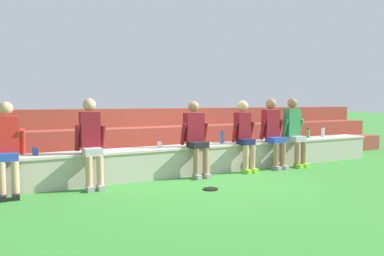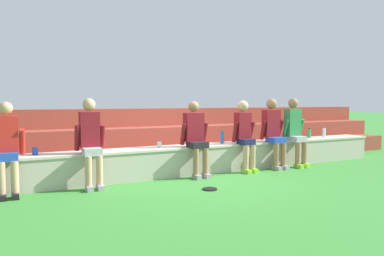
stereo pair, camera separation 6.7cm
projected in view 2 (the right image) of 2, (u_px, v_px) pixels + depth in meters
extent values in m
plane|color=#388433|center=(200.00, 176.00, 6.85)|extent=(80.00, 80.00, 0.00)
cube|color=#B7AF9E|center=(193.00, 159.00, 7.06)|extent=(9.39, 0.52, 0.55)
cube|color=beige|center=(193.00, 146.00, 7.04)|extent=(9.43, 0.56, 0.04)
cube|color=#974131|center=(175.00, 157.00, 7.87)|extent=(13.18, 0.58, 0.42)
cube|color=#963F30|center=(164.00, 144.00, 8.37)|extent=(13.18, 0.58, 0.83)
cube|color=brown|center=(155.00, 134.00, 8.88)|extent=(13.18, 0.58, 1.25)
cylinder|color=tan|center=(2.00, 181.00, 5.16)|extent=(0.11, 0.11, 0.55)
cylinder|color=tan|center=(15.00, 180.00, 5.24)|extent=(0.11, 0.11, 0.55)
cube|color=black|center=(2.00, 197.00, 5.14)|extent=(0.10, 0.22, 0.08)
cube|color=black|center=(16.00, 196.00, 5.22)|extent=(0.10, 0.22, 0.08)
cube|color=#2347B2|center=(8.00, 157.00, 5.28)|extent=(0.28, 0.29, 0.12)
cube|color=red|center=(7.00, 134.00, 5.34)|extent=(0.31, 0.20, 0.54)
sphere|color=tan|center=(6.00, 108.00, 5.31)|extent=(0.19, 0.19, 0.19)
cylinder|color=red|center=(22.00, 142.00, 5.42)|extent=(0.08, 0.25, 0.41)
cylinder|color=tan|center=(89.00, 173.00, 5.69)|extent=(0.11, 0.11, 0.55)
cylinder|color=tan|center=(99.00, 172.00, 5.77)|extent=(0.11, 0.11, 0.55)
cube|color=#99999E|center=(89.00, 188.00, 5.67)|extent=(0.10, 0.22, 0.08)
cube|color=#99999E|center=(100.00, 187.00, 5.75)|extent=(0.10, 0.22, 0.08)
cube|color=#B2B2B7|center=(92.00, 151.00, 5.82)|extent=(0.28, 0.32, 0.12)
cube|color=maroon|center=(89.00, 130.00, 5.94)|extent=(0.31, 0.20, 0.58)
sphere|color=tan|center=(89.00, 105.00, 5.91)|extent=(0.21, 0.21, 0.21)
cylinder|color=maroon|center=(77.00, 138.00, 5.84)|extent=(0.08, 0.17, 0.43)
cylinder|color=maroon|center=(102.00, 137.00, 6.03)|extent=(0.08, 0.19, 0.43)
cylinder|color=#996B4C|center=(196.00, 164.00, 6.57)|extent=(0.11, 0.11, 0.55)
cylinder|color=#996B4C|center=(205.00, 163.00, 6.67)|extent=(0.11, 0.11, 0.55)
cube|color=#99999E|center=(197.00, 177.00, 6.56)|extent=(0.10, 0.22, 0.08)
cube|color=#99999E|center=(206.00, 176.00, 6.65)|extent=(0.10, 0.22, 0.08)
cube|color=black|center=(198.00, 145.00, 6.71)|extent=(0.33, 0.31, 0.12)
cube|color=maroon|center=(194.00, 127.00, 6.83)|extent=(0.37, 0.20, 0.54)
sphere|color=#996B4C|center=(194.00, 107.00, 6.80)|extent=(0.20, 0.20, 0.20)
cylinder|color=maroon|center=(183.00, 134.00, 6.71)|extent=(0.08, 0.19, 0.43)
cylinder|color=maroon|center=(205.00, 133.00, 6.92)|extent=(0.08, 0.18, 0.43)
cylinder|color=tan|center=(246.00, 159.00, 7.10)|extent=(0.11, 0.11, 0.55)
cylinder|color=tan|center=(253.00, 159.00, 7.17)|extent=(0.11, 0.11, 0.55)
cube|color=#8CD833|center=(247.00, 171.00, 7.08)|extent=(0.10, 0.22, 0.08)
cube|color=#8CD833|center=(254.00, 170.00, 7.15)|extent=(0.10, 0.22, 0.08)
cube|color=#191E47|center=(246.00, 142.00, 7.22)|extent=(0.27, 0.29, 0.12)
cube|color=maroon|center=(243.00, 126.00, 7.30)|extent=(0.30, 0.20, 0.53)
sphere|color=tan|center=(243.00, 106.00, 7.27)|extent=(0.23, 0.23, 0.23)
cylinder|color=maroon|center=(235.00, 132.00, 7.20)|extent=(0.08, 0.16, 0.43)
cylinder|color=maroon|center=(251.00, 131.00, 7.38)|extent=(0.08, 0.21, 0.42)
cylinder|color=#996B4C|center=(276.00, 157.00, 7.43)|extent=(0.11, 0.11, 0.55)
cylinder|color=#996B4C|center=(283.00, 156.00, 7.52)|extent=(0.11, 0.11, 0.55)
cube|color=#99999E|center=(277.00, 168.00, 7.41)|extent=(0.10, 0.22, 0.08)
cube|color=#99999E|center=(284.00, 167.00, 7.50)|extent=(0.10, 0.22, 0.08)
cube|color=#2347B2|center=(276.00, 140.00, 7.56)|extent=(0.32, 0.30, 0.12)
cube|color=maroon|center=(271.00, 123.00, 7.69)|extent=(0.36, 0.20, 0.58)
sphere|color=#996B4C|center=(271.00, 104.00, 7.66)|extent=(0.23, 0.23, 0.23)
cylinder|color=maroon|center=(263.00, 130.00, 7.57)|extent=(0.08, 0.18, 0.43)
cylinder|color=maroon|center=(280.00, 129.00, 7.78)|extent=(0.08, 0.21, 0.42)
cylinder|color=#996B4C|center=(298.00, 155.00, 7.66)|extent=(0.11, 0.11, 0.55)
cylinder|color=#996B4C|center=(304.00, 154.00, 7.74)|extent=(0.11, 0.11, 0.55)
cube|color=#8CD833|center=(299.00, 166.00, 7.64)|extent=(0.10, 0.22, 0.08)
cube|color=#8CD833|center=(305.00, 165.00, 7.73)|extent=(0.10, 0.22, 0.08)
cube|color=#B2B2B7|center=(297.00, 139.00, 7.80)|extent=(0.30, 0.34, 0.12)
cube|color=#2D7F47|center=(293.00, 122.00, 7.89)|extent=(0.34, 0.20, 0.60)
sphere|color=#996B4C|center=(293.00, 103.00, 7.86)|extent=(0.22, 0.22, 0.22)
cylinder|color=#2D7F47|center=(286.00, 129.00, 7.79)|extent=(0.08, 0.19, 0.43)
cylinder|color=#2D7F47|center=(301.00, 128.00, 7.98)|extent=(0.08, 0.20, 0.42)
cylinder|color=green|center=(309.00, 133.00, 8.50)|extent=(0.08, 0.08, 0.21)
cylinder|color=black|center=(309.00, 129.00, 8.49)|extent=(0.05, 0.05, 0.02)
cylinder|color=silver|center=(324.00, 133.00, 8.65)|extent=(0.07, 0.07, 0.23)
cylinder|color=blue|center=(324.00, 127.00, 8.65)|extent=(0.04, 0.04, 0.02)
cylinder|color=blue|center=(222.00, 138.00, 7.38)|extent=(0.07, 0.07, 0.24)
cylinder|color=blue|center=(222.00, 131.00, 7.37)|extent=(0.04, 0.04, 0.02)
cylinder|color=white|center=(159.00, 144.00, 6.77)|extent=(0.09, 0.09, 0.10)
cylinder|color=blue|center=(35.00, 151.00, 5.78)|extent=(0.09, 0.09, 0.12)
cylinder|color=black|center=(210.00, 189.00, 5.76)|extent=(0.24, 0.24, 0.02)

